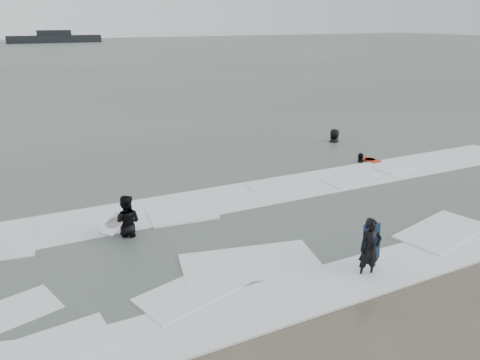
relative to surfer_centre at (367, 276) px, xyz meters
name	(u,v)px	position (x,y,z in m)	size (l,w,h in m)	color
ground	(322,274)	(-1.01, 0.61, 0.00)	(320.00, 320.00, 0.00)	brown
sea	(49,57)	(-1.01, 80.61, 0.06)	(320.00, 320.00, 0.00)	#47544C
surfer_centre	(367,276)	(0.00, 0.00, 0.00)	(0.61, 0.40, 1.67)	black
surfer_wading	(128,236)	(-5.15, 5.19, 0.00)	(0.93, 0.72, 1.91)	black
surfer_right_near	(360,163)	(6.57, 8.20, 0.00)	(0.96, 0.40, 1.63)	black
surfer_right_far	(334,143)	(7.76, 11.82, 0.00)	(0.93, 0.61, 1.91)	black
surf_foam	(257,221)	(-1.01, 4.31, 0.04)	(30.03, 9.06, 0.09)	white
bodyboards	(295,199)	(0.60, 4.54, 0.50)	(13.45, 8.48, 1.25)	#10274D
vessel_horizon	(55,38)	(5.08, 133.80, 1.24)	(24.27, 4.33, 3.29)	black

